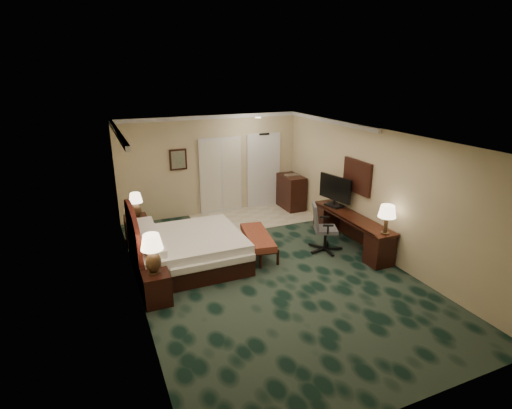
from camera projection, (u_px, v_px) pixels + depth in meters
name	position (u px, v px, depth m)	size (l,w,h in m)	color
floor	(268.00, 270.00, 8.03)	(5.00, 7.50, 0.00)	black
ceiling	(270.00, 136.00, 7.16)	(5.00, 7.50, 0.00)	white
wall_back	(211.00, 166.00, 10.86)	(5.00, 0.00, 2.70)	tan
wall_front	(415.00, 312.00, 4.33)	(5.00, 0.00, 2.70)	tan
wall_left	(134.00, 226.00, 6.66)	(0.00, 7.50, 2.70)	tan
wall_right	(375.00, 192.00, 8.52)	(0.00, 7.50, 2.70)	tan
crown_molding	(270.00, 139.00, 7.17)	(5.00, 7.50, 0.10)	silver
tile_patch	(254.00, 217.00, 10.89)	(3.20, 1.70, 0.01)	beige
headboard	(134.00, 239.00, 7.77)	(0.12, 2.00, 1.40)	#49160E
entry_door	(263.00, 171.00, 11.50)	(1.02, 0.06, 2.18)	silver
closet_doors	(221.00, 176.00, 11.01)	(1.20, 0.06, 2.10)	beige
wall_art	(178.00, 160.00, 10.41)	(0.45, 0.06, 0.55)	#425F53
wall_mirror	(357.00, 177.00, 8.97)	(0.05, 0.95, 0.75)	white
bed	(191.00, 250.00, 8.15)	(2.07, 1.92, 0.66)	white
nightstand_near	(157.00, 288.00, 6.86)	(0.45, 0.52, 0.57)	black
nightstand_far	(137.00, 230.00, 9.21)	(0.51, 0.58, 0.63)	black
lamp_near	(153.00, 254.00, 6.66)	(0.37, 0.37, 0.70)	#302112
lamp_far	(136.00, 205.00, 9.02)	(0.31, 0.31, 0.58)	#302112
bed_bench	(258.00, 244.00, 8.65)	(0.49, 1.41, 0.48)	maroon
desk	(351.00, 231.00, 9.04)	(0.54, 2.49, 0.72)	black
tv	(335.00, 191.00, 9.45)	(0.08, 0.96, 0.75)	black
desk_lamp	(386.00, 219.00, 7.88)	(0.35, 0.35, 0.61)	#302112
desk_chair	(326.00, 227.00, 8.75)	(0.63, 0.60, 1.09)	#44454D
minibar	(291.00, 192.00, 11.47)	(0.51, 0.92, 0.97)	black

